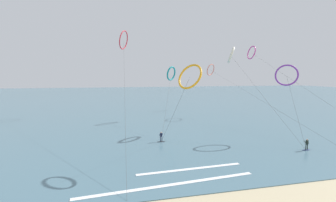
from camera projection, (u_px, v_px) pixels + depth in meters
name	position (u px, v px, depth m)	size (l,w,h in m)	color
sea_water	(135.00, 96.00, 117.27)	(400.00, 200.00, 0.08)	slate
surfer_navy	(307.00, 145.00, 32.04)	(1.40, 0.58, 1.70)	navy
surfer_charcoal	(161.00, 137.00, 36.06)	(1.40, 0.62, 1.70)	black
kite_teal	(171.00, 74.00, 55.33)	(7.92, 21.51, 13.47)	teal
kite_ivory	(231.00, 55.00, 44.58)	(5.81, 17.46, 17.00)	silver
kite_amber	(190.00, 77.00, 27.48)	(4.06, 10.16, 12.56)	orange
kite_violet	(287.00, 75.00, 38.23)	(3.65, 8.63, 13.02)	purple
kite_coral	(211.00, 70.00, 73.65)	(4.08, 51.57, 15.09)	#EA7260
kite_magenta	(252.00, 53.00, 62.57)	(1.32, 40.78, 19.66)	#CC288E
kite_crimson	(124.00, 40.00, 62.21)	(3.46, 49.85, 23.92)	red
wave_crest_mid	(171.00, 185.00, 21.79)	(18.72, 0.50, 0.12)	white
wave_crest_far	(190.00, 169.00, 25.50)	(12.78, 0.50, 0.12)	white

